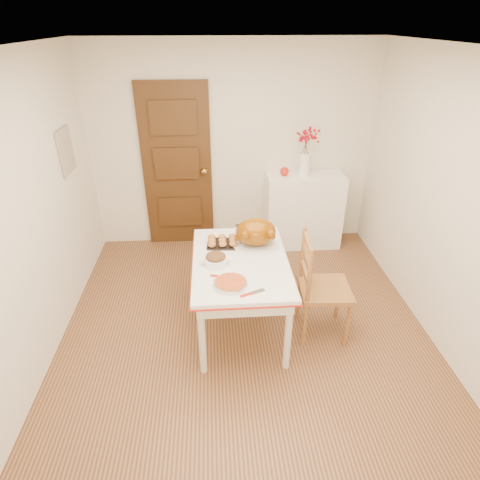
{
  "coord_description": "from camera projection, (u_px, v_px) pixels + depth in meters",
  "views": [
    {
      "loc": [
        -0.27,
        -2.87,
        2.67
      ],
      "look_at": [
        -0.04,
        0.22,
        0.94
      ],
      "focal_mm": 30.01,
      "sensor_mm": 36.0,
      "label": 1
    }
  ],
  "objects": [
    {
      "name": "turkey_platter",
      "position": [
        256.0,
        233.0,
        3.75
      ],
      "size": [
        0.52,
        0.46,
        0.28
      ],
      "primitive_type": null,
      "rotation": [
        0.0,
        0.0,
        -0.29
      ],
      "color": "#8E4601",
      "rests_on": "kitchen_table"
    },
    {
      "name": "sideboard",
      "position": [
        303.0,
        210.0,
        5.19
      ],
      "size": [
        0.96,
        0.43,
        0.96
      ],
      "primitive_type": "cube",
      "color": "white",
      "rests_on": "floor"
    },
    {
      "name": "kitchen_table",
      "position": [
        240.0,
        294.0,
        3.79
      ],
      "size": [
        0.87,
        1.28,
        0.76
      ],
      "primitive_type": null,
      "color": "white",
      "rests_on": "floor"
    },
    {
      "name": "wall_back",
      "position": [
        233.0,
        149.0,
        4.96
      ],
      "size": [
        3.5,
        0.0,
        2.5
      ],
      "primitive_type": "cube",
      "color": "beige",
      "rests_on": "ground"
    },
    {
      "name": "berry_vase",
      "position": [
        305.0,
        152.0,
        4.82
      ],
      "size": [
        0.3,
        0.3,
        0.57
      ],
      "primitive_type": null,
      "color": "white",
      "rests_on": "sideboard"
    },
    {
      "name": "rolls_tray",
      "position": [
        222.0,
        241.0,
        3.83
      ],
      "size": [
        0.3,
        0.25,
        0.08
      ],
      "primitive_type": null,
      "rotation": [
        0.0,
        0.0,
        -0.09
      ],
      "color": "#B36E2E",
      "rests_on": "kitchen_table"
    },
    {
      "name": "wall_left",
      "position": [
        22.0,
        227.0,
        3.1
      ],
      "size": [
        0.0,
        4.0,
        2.5
      ],
      "primitive_type": "cube",
      "color": "beige",
      "rests_on": "ground"
    },
    {
      "name": "pumpkin_pie",
      "position": [
        231.0,
        282.0,
        3.25
      ],
      "size": [
        0.33,
        0.33,
        0.06
      ],
      "primitive_type": "cylinder",
      "rotation": [
        0.0,
        0.0,
        0.25
      ],
      "color": "#B4451D",
      "rests_on": "kitchen_table"
    },
    {
      "name": "photo_board",
      "position": [
        66.0,
        151.0,
        4.03
      ],
      "size": [
        0.03,
        0.35,
        0.45
      ],
      "primitive_type": "cube",
      "color": "beige",
      "rests_on": "ground"
    },
    {
      "name": "carving_knife",
      "position": [
        223.0,
        277.0,
        3.36
      ],
      "size": [
        0.23,
        0.12,
        0.01
      ],
      "primitive_type": null,
      "rotation": [
        0.0,
        0.0,
        -0.3
      ],
      "color": "silver",
      "rests_on": "kitchen_table"
    },
    {
      "name": "drinking_glass",
      "position": [
        239.0,
        231.0,
        3.97
      ],
      "size": [
        0.07,
        0.07,
        0.12
      ],
      "primitive_type": "cylinder",
      "rotation": [
        0.0,
        0.0,
        -0.08
      ],
      "color": "white",
      "rests_on": "kitchen_table"
    },
    {
      "name": "stuffing_dish",
      "position": [
        216.0,
        259.0,
        3.52
      ],
      "size": [
        0.27,
        0.22,
        0.1
      ],
      "primitive_type": null,
      "rotation": [
        0.0,
        0.0,
        0.05
      ],
      "color": "#533515",
      "rests_on": "kitchen_table"
    },
    {
      "name": "pie_server",
      "position": [
        252.0,
        293.0,
        3.16
      ],
      "size": [
        0.22,
        0.14,
        0.01
      ],
      "primitive_type": null,
      "rotation": [
        0.0,
        0.0,
        0.39
      ],
      "color": "silver",
      "rests_on": "kitchen_table"
    },
    {
      "name": "chair_oak",
      "position": [
        325.0,
        287.0,
        3.66
      ],
      "size": [
        0.48,
        0.48,
        1.03
      ],
      "primitive_type": null,
      "rotation": [
        0.0,
        0.0,
        1.51
      ],
      "color": "brown",
      "rests_on": "floor"
    },
    {
      "name": "shaker_pair",
      "position": [
        263.0,
        231.0,
        3.98
      ],
      "size": [
        0.11,
        0.06,
        0.1
      ],
      "primitive_type": null,
      "rotation": [
        0.0,
        0.0,
        0.22
      ],
      "color": "white",
      "rests_on": "kitchen_table"
    },
    {
      "name": "wall_front",
      "position": [
        295.0,
        460.0,
        1.47
      ],
      "size": [
        3.5,
        0.0,
        2.5
      ],
      "primitive_type": "cube",
      "color": "beige",
      "rests_on": "ground"
    },
    {
      "name": "ceiling",
      "position": [
        249.0,
        48.0,
        2.61
      ],
      "size": [
        3.5,
        4.0,
        0.0
      ],
      "primitive_type": "cube",
      "color": "white",
      "rests_on": "ground"
    },
    {
      "name": "wall_right",
      "position": [
        457.0,
        213.0,
        3.32
      ],
      "size": [
        0.0,
        4.0,
        2.5
      ],
      "primitive_type": "cube",
      "color": "beige",
      "rests_on": "ground"
    },
    {
      "name": "apple",
      "position": [
        284.0,
        171.0,
        4.92
      ],
      "size": [
        0.11,
        0.11,
        0.11
      ],
      "primitive_type": "sphere",
      "color": "red",
      "rests_on": "sideboard"
    },
    {
      "name": "floor",
      "position": [
        246.0,
        338.0,
        3.82
      ],
      "size": [
        3.5,
        4.0,
        0.0
      ],
      "primitive_type": "cube",
      "color": "#4D2B18",
      "rests_on": "ground"
    },
    {
      "name": "door_back",
      "position": [
        177.0,
        168.0,
        4.99
      ],
      "size": [
        0.85,
        0.06,
        2.06
      ],
      "primitive_type": "cube",
      "color": "#39220F",
      "rests_on": "ground"
    }
  ]
}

